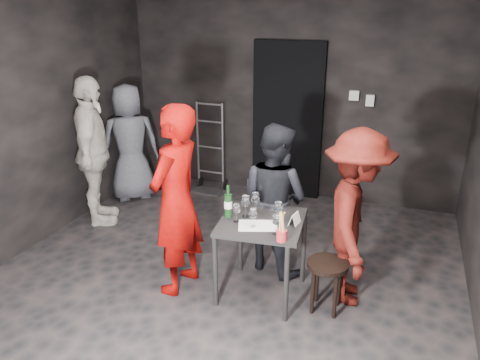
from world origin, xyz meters
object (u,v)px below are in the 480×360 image
(server_red, at_px, (175,185))
(hand_truck, at_px, (210,175))
(tasting_table, at_px, (262,230))
(wine_bottle, at_px, (228,204))
(breadstick_cup, at_px, (282,227))
(woman_black, at_px, (274,198))
(man_maroon, at_px, (356,214))
(bystander_grey, at_px, (130,140))
(bystander_cream, at_px, (91,139))
(stool, at_px, (327,272))

(server_red, bearing_deg, hand_truck, -157.39)
(tasting_table, height_order, wine_bottle, wine_bottle)
(tasting_table, bearing_deg, server_red, -169.06)
(hand_truck, distance_m, wine_bottle, 2.58)
(server_red, relative_size, breadstick_cup, 7.79)
(woman_black, bearing_deg, server_red, 64.73)
(woman_black, distance_m, breadstick_cup, 0.87)
(wine_bottle, bearing_deg, hand_truck, 117.67)
(woman_black, distance_m, man_maroon, 0.86)
(hand_truck, xyz_separation_m, server_red, (0.71, -2.34, 0.81))
(bystander_grey, bearing_deg, breadstick_cup, 104.12)
(server_red, xyz_separation_m, breadstick_cup, (1.03, -0.16, -0.17))
(server_red, relative_size, bystander_cream, 0.97)
(hand_truck, relative_size, wine_bottle, 4.30)
(bystander_grey, distance_m, breadstick_cup, 3.23)
(bystander_grey, bearing_deg, hand_truck, 174.44)
(bystander_grey, xyz_separation_m, wine_bottle, (2.04, -1.61, 0.04))
(stool, distance_m, bystander_cream, 3.13)
(hand_truck, distance_m, bystander_cream, 1.86)
(tasting_table, xyz_separation_m, woman_black, (-0.03, 0.50, 0.10))
(tasting_table, height_order, bystander_grey, bystander_grey)
(bystander_cream, bearing_deg, stool, -135.93)
(stool, xyz_separation_m, server_red, (-1.37, -0.10, 0.66))
(bystander_cream, height_order, wine_bottle, bystander_cream)
(man_maroon, bearing_deg, wine_bottle, 94.62)
(bystander_cream, distance_m, bystander_grey, 0.85)
(woman_black, xyz_separation_m, bystander_grey, (-2.32, 1.09, 0.07))
(server_red, height_order, man_maroon, server_red)
(hand_truck, xyz_separation_m, bystander_grey, (-0.88, -0.60, 0.60))
(man_maroon, xyz_separation_m, breadstick_cup, (-0.52, -0.52, 0.02))
(server_red, relative_size, wine_bottle, 7.01)
(woman_black, relative_size, bystander_cream, 0.71)
(bystander_cream, distance_m, breadstick_cup, 2.82)
(hand_truck, height_order, stool, hand_truck)
(man_maroon, distance_m, bystander_cream, 3.17)
(man_maroon, bearing_deg, bystander_cream, 72.10)
(server_red, xyz_separation_m, man_maroon, (1.54, 0.36, -0.19))
(breadstick_cup, bearing_deg, man_maroon, 45.47)
(woman_black, distance_m, bystander_grey, 2.56)
(woman_black, bearing_deg, hand_truck, -26.48)
(bystander_grey, bearing_deg, stool, 111.25)
(woman_black, xyz_separation_m, breadstick_cup, (0.29, -0.81, 0.12))
(wine_bottle, bearing_deg, bystander_cream, 158.44)
(hand_truck, relative_size, bystander_cream, 0.60)
(stool, distance_m, wine_bottle, 1.04)
(breadstick_cup, bearing_deg, stool, 37.66)
(stool, bearing_deg, tasting_table, 175.99)
(tasting_table, relative_size, man_maroon, 0.44)
(tasting_table, bearing_deg, stool, -4.01)
(bystander_cream, xyz_separation_m, bystander_grey, (-0.02, 0.81, -0.24))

